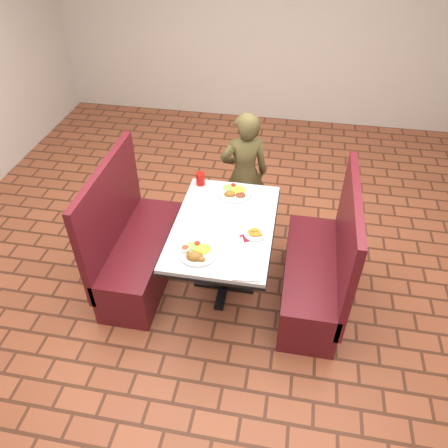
{
  "coord_description": "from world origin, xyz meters",
  "views": [
    {
      "loc": [
        0.48,
        -2.66,
        3.0
      ],
      "look_at": [
        0.0,
        0.0,
        0.75
      ],
      "focal_mm": 35.0,
      "sensor_mm": 36.0,
      "label": 1
    }
  ],
  "objects": [
    {
      "name": "maroon_napkin",
      "position": [
        0.21,
        -0.13,
        0.75
      ],
      "size": [
        0.12,
        0.12,
        0.0
      ],
      "primitive_type": "cube",
      "rotation": [
        0.0,
        0.0,
        0.54
      ],
      "color": "maroon",
      "rests_on": "dining_table"
    },
    {
      "name": "red_tumbler",
      "position": [
        -0.31,
        0.52,
        0.81
      ],
      "size": [
        0.08,
        0.08,
        0.12
      ],
      "primitive_type": "cylinder",
      "color": "red",
      "rests_on": "dining_table"
    },
    {
      "name": "dining_table",
      "position": [
        0.0,
        0.0,
        0.65
      ],
      "size": [
        0.81,
        1.21,
        0.75
      ],
      "color": "#B4B6B9",
      "rests_on": "ground"
    },
    {
      "name": "near_dinner_plate",
      "position": [
        -0.13,
        -0.38,
        0.78
      ],
      "size": [
        0.29,
        0.29,
        0.09
      ],
      "rotation": [
        0.0,
        0.0,
        0.13
      ],
      "color": "white",
      "rests_on": "dining_table"
    },
    {
      "name": "paper_napkin",
      "position": [
        0.26,
        -0.52,
        0.76
      ],
      "size": [
        0.21,
        0.17,
        0.01
      ],
      "primitive_type": "cube",
      "rotation": [
        0.0,
        0.0,
        0.11
      ],
      "color": "white",
      "rests_on": "dining_table"
    },
    {
      "name": "knife_utensil",
      "position": [
        -0.03,
        -0.34,
        0.76
      ],
      "size": [
        0.08,
        0.18,
        0.0
      ],
      "primitive_type": "cube",
      "rotation": [
        0.0,
        0.0,
        0.38
      ],
      "color": "silver",
      "rests_on": "dining_table"
    },
    {
      "name": "diner_person",
      "position": [
        0.04,
        0.9,
        0.65
      ],
      "size": [
        0.55,
        0.46,
        1.3
      ],
      "primitive_type": "imported",
      "rotation": [
        0.0,
        0.0,
        3.49
      ],
      "color": "brown",
      "rests_on": "ground"
    },
    {
      "name": "room",
      "position": [
        0.0,
        0.0,
        1.91
      ],
      "size": [
        7.0,
        7.04,
        2.82
      ],
      "color": "#9D5233",
      "rests_on": "ground"
    },
    {
      "name": "plantain_plate",
      "position": [
        0.26,
        -0.08,
        0.76
      ],
      "size": [
        0.18,
        0.18,
        0.03
      ],
      "rotation": [
        0.0,
        0.0,
        -0.3
      ],
      "color": "white",
      "rests_on": "dining_table"
    },
    {
      "name": "far_dinner_plate",
      "position": [
        0.01,
        0.43,
        0.78
      ],
      "size": [
        0.3,
        0.3,
        0.08
      ],
      "rotation": [
        0.0,
        0.0,
        0.33
      ],
      "color": "white",
      "rests_on": "dining_table"
    },
    {
      "name": "lettuce_shreds",
      "position": [
        0.04,
        0.06,
        0.75
      ],
      "size": [
        0.28,
        0.32,
        0.0
      ],
      "primitive_type": null,
      "color": "#8AC850",
      "rests_on": "dining_table"
    },
    {
      "name": "fork_utensil",
      "position": [
        -0.09,
        -0.34,
        0.76
      ],
      "size": [
        0.04,
        0.14,
        0.0
      ],
      "primitive_type": "cube",
      "rotation": [
        0.0,
        0.0,
        0.26
      ],
      "color": "silver",
      "rests_on": "dining_table"
    },
    {
      "name": "booth_bench_left",
      "position": [
        -0.8,
        0.0,
        0.33
      ],
      "size": [
        0.47,
        1.2,
        1.17
      ],
      "color": "maroon",
      "rests_on": "ground"
    },
    {
      "name": "spoon_utensil",
      "position": [
        0.19,
        -0.2,
        0.76
      ],
      "size": [
        0.06,
        0.13,
        0.0
      ],
      "primitive_type": "cube",
      "rotation": [
        0.0,
        0.0,
        0.34
      ],
      "color": "silver",
      "rests_on": "dining_table"
    },
    {
      "name": "booth_bench_right",
      "position": [
        0.8,
        0.0,
        0.33
      ],
      "size": [
        0.47,
        1.2,
        1.17
      ],
      "color": "maroon",
      "rests_on": "ground"
    }
  ]
}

